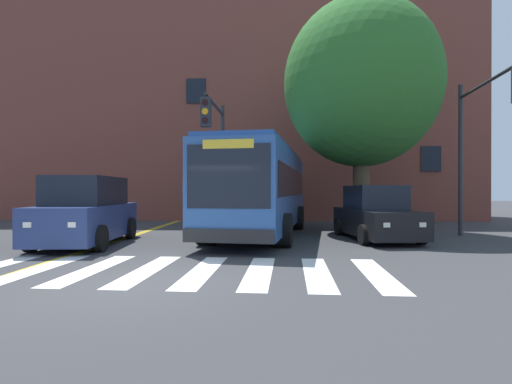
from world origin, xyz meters
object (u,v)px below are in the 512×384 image
traffic_light_near_corner (481,126)px  street_tree_curbside_large (361,83)px  traffic_light_overhead (216,141)px  car_red_behind_bus (254,201)px  city_bus (262,189)px  car_navy_near_lane (87,212)px  car_black_far_lane (376,215)px

traffic_light_near_corner → street_tree_curbside_large: (-3.31, 3.24, 2.37)m
traffic_light_overhead → street_tree_curbside_large: size_ratio=0.55×
street_tree_curbside_large → car_red_behind_bus: bearing=119.1°
city_bus → street_tree_curbside_large: 6.32m
car_navy_near_lane → traffic_light_near_corner: size_ratio=0.87×
traffic_light_near_corner → traffic_light_overhead: bearing=169.9°
traffic_light_overhead → city_bus: bearing=1.0°
car_navy_near_lane → car_black_far_lane: size_ratio=1.06×
car_black_far_lane → car_red_behind_bus: bearing=112.5°
car_black_far_lane → street_tree_curbside_large: (0.11, 2.80, 5.42)m
car_navy_near_lane → car_black_far_lane: bearing=10.7°
traffic_light_overhead → street_tree_curbside_large: bearing=15.0°
car_red_behind_bus → street_tree_curbside_large: size_ratio=0.53×
street_tree_curbside_large → car_navy_near_lane: bearing=-154.5°
city_bus → car_red_behind_bus: size_ratio=2.09×
car_black_far_lane → car_red_behind_bus: 12.81m
car_red_behind_bus → traffic_light_overhead: traffic_light_overhead is taller
car_navy_near_lane → traffic_light_near_corner: (12.99, 1.38, 2.87)m
car_navy_near_lane → car_red_behind_bus: bearing=71.1°
city_bus → car_black_far_lane: 4.36m
car_navy_near_lane → car_black_far_lane: car_navy_near_lane is taller
traffic_light_near_corner → traffic_light_overhead: (-9.27, 1.65, -0.25)m
city_bus → car_navy_near_lane: city_bus is taller
car_navy_near_lane → street_tree_curbside_large: size_ratio=0.51×
traffic_light_overhead → car_navy_near_lane: bearing=-140.8°
car_black_far_lane → street_tree_curbside_large: bearing=87.8°
car_black_far_lane → street_tree_curbside_large: 6.10m
street_tree_curbside_large → car_black_far_lane: bearing=-92.2°
car_red_behind_bus → car_navy_near_lane: bearing=-108.9°
car_red_behind_bus → traffic_light_near_corner: (8.33, -12.27, 2.89)m
traffic_light_near_corner → car_navy_near_lane: bearing=-174.0°
city_bus → car_black_far_lane: size_ratio=2.28×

